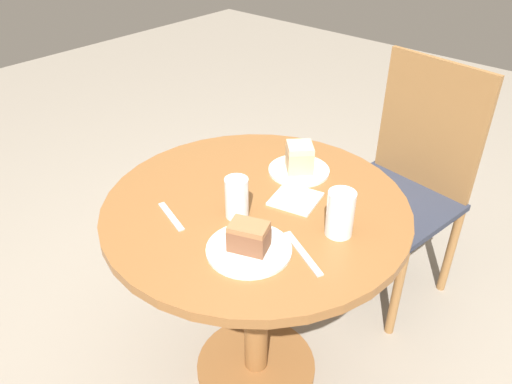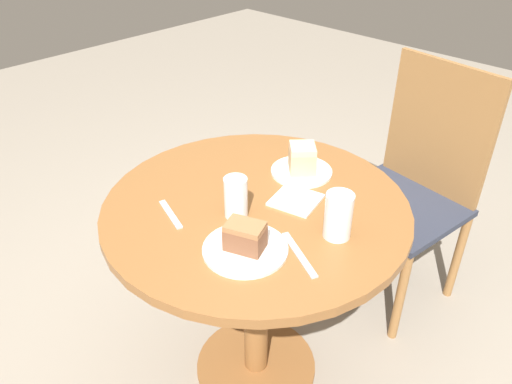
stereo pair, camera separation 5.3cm
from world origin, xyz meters
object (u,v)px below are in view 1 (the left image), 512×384
object	(u,v)px
plate_near	(249,249)
cake_slice_near	(249,236)
chair	(404,180)
cake_slice_far	(300,157)
plate_far	(299,170)
glass_lemonade	(340,216)
glass_water	(238,201)

from	to	relation	value
plate_near	cake_slice_near	xyz separation A→B (m)	(0.00, -0.00, 0.04)
chair	plate_near	world-z (taller)	chair
plate_near	cake_slice_far	distance (m)	0.43
chair	plate_far	distance (m)	0.63
plate_far	cake_slice_near	xyz separation A→B (m)	(0.15, -0.40, 0.04)
chair	cake_slice_near	size ratio (longest dim) A/B	8.50
chair	plate_far	size ratio (longest dim) A/B	4.98
plate_near	plate_far	bearing A→B (deg)	109.77
glass_lemonade	glass_water	distance (m)	0.28
plate_far	cake_slice_far	xyz separation A→B (m)	(0.00, 0.00, 0.05)
glass_water	cake_slice_near	bearing A→B (deg)	-36.82
plate_far	cake_slice_far	distance (m)	0.05
chair	plate_far	bearing A→B (deg)	-94.83
plate_near	plate_far	world-z (taller)	same
chair	plate_far	xyz separation A→B (m)	(-0.13, -0.56, 0.25)
chair	glass_water	xyz separation A→B (m)	(-0.11, -0.87, 0.30)
cake_slice_near	glass_water	bearing A→B (deg)	143.18
chair	glass_water	distance (m)	0.93
cake_slice_near	plate_near	bearing A→B (deg)	135.00
chair	cake_slice_far	world-z (taller)	chair
glass_water	plate_far	bearing A→B (deg)	93.66
cake_slice_far	glass_water	world-z (taller)	glass_water
cake_slice_near	glass_lemonade	bearing A→B (deg)	58.61
cake_slice_near	cake_slice_far	size ratio (longest dim) A/B	0.98
cake_slice_far	glass_lemonade	bearing A→B (deg)	-34.23
plate_far	cake_slice_near	distance (m)	0.43
cake_slice_far	plate_far	bearing A→B (deg)	180.00
plate_near	glass_water	bearing A→B (deg)	143.18
plate_near	cake_slice_near	distance (m)	0.04
chair	cake_slice_far	distance (m)	0.65
plate_far	cake_slice_near	world-z (taller)	cake_slice_near
plate_far	glass_water	distance (m)	0.31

